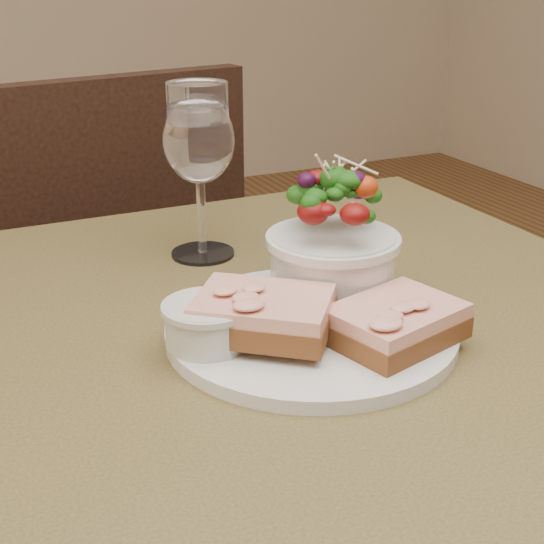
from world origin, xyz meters
name	(u,v)px	position (x,y,z in m)	size (l,w,h in m)	color
cafe_table	(272,439)	(0.00, 0.00, 0.65)	(0.80, 0.80, 0.75)	#41351B
chair_far	(101,390)	(-0.01, 0.74, 0.29)	(0.49, 0.49, 0.90)	black
dinner_plate	(311,329)	(0.04, -0.01, 0.76)	(0.25, 0.25, 0.01)	silver
sandwich_front	(395,323)	(0.08, -0.06, 0.78)	(0.12, 0.10, 0.03)	#482513
sandwich_back	(263,314)	(-0.01, -0.01, 0.79)	(0.14, 0.13, 0.03)	#482513
ramekin	(207,322)	(-0.06, 0.00, 0.78)	(0.07, 0.07, 0.04)	beige
salad_bowl	(333,237)	(0.08, 0.04, 0.82)	(0.11, 0.11, 0.13)	silver
garnish	(218,292)	(-0.02, 0.07, 0.77)	(0.05, 0.04, 0.02)	#113309
wine_glass	(199,146)	(0.02, 0.22, 0.87)	(0.08, 0.08, 0.18)	white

